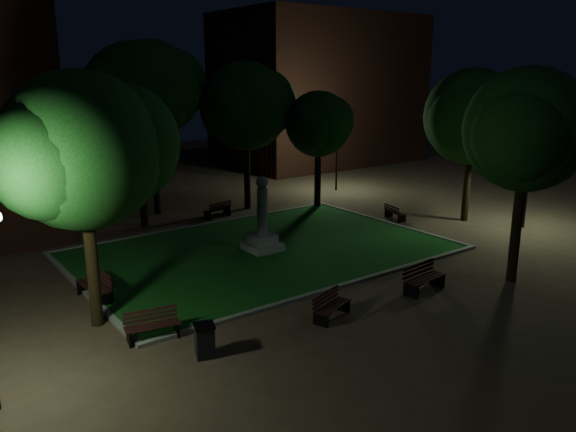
# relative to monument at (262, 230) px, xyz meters

# --- Properties ---
(ground) EXTENTS (80.00, 80.00, 0.00)m
(ground) POSITION_rel_monument_xyz_m (0.00, -2.00, -0.96)
(ground) COLOR brown
(lawn) EXTENTS (15.00, 10.00, 0.08)m
(lawn) POSITION_rel_monument_xyz_m (0.00, 0.00, -0.92)
(lawn) COLOR #144F15
(lawn) RESTS_ON ground
(lawn_kerb) EXTENTS (15.40, 10.40, 0.12)m
(lawn_kerb) POSITION_rel_monument_xyz_m (0.00, 0.00, -0.90)
(lawn_kerb) COLOR slate
(lawn_kerb) RESTS_ON ground
(monument) EXTENTS (1.40, 1.40, 3.20)m
(monument) POSITION_rel_monument_xyz_m (0.00, 0.00, 0.00)
(monument) COLOR gray
(monument) RESTS_ON lawn
(building_far) EXTENTS (16.00, 10.00, 12.00)m
(building_far) POSITION_rel_monument_xyz_m (18.00, 18.00, 5.04)
(building_far) COLOR #4D2318
(building_far) RESTS_ON ground
(tree_west) EXTENTS (5.59, 4.56, 7.60)m
(tree_west) POSITION_rel_monument_xyz_m (-7.97, -2.95, 4.36)
(tree_west) COLOR black
(tree_west) RESTS_ON ground
(tree_north_wl) EXTENTS (6.10, 4.98, 8.91)m
(tree_north_wl) POSITION_rel_monument_xyz_m (-2.34, 6.84, 5.46)
(tree_north_wl) COLOR black
(tree_north_wl) RESTS_ON ground
(tree_north_er) EXTENTS (5.85, 4.78, 8.06)m
(tree_north_er) POSITION_rel_monument_xyz_m (3.83, 7.01, 4.71)
(tree_north_er) COLOR black
(tree_north_er) RESTS_ON ground
(tree_ne) EXTENTS (4.44, 3.62, 6.51)m
(tree_ne) POSITION_rel_monument_xyz_m (7.15, 4.88, 3.73)
(tree_ne) COLOR black
(tree_ne) RESTS_ON ground
(tree_east) EXTENTS (5.84, 4.77, 7.70)m
(tree_east) POSITION_rel_monument_xyz_m (11.40, -1.94, 4.36)
(tree_east) COLOR black
(tree_east) RESTS_ON ground
(tree_se) EXTENTS (5.31, 4.33, 7.71)m
(tree_se) POSITION_rel_monument_xyz_m (5.55, -8.33, 4.58)
(tree_se) COLOR black
(tree_se) RESTS_ON ground
(tree_far_north) EXTENTS (5.90, 4.82, 9.12)m
(tree_far_north) POSITION_rel_monument_xyz_m (-0.71, 8.93, 5.75)
(tree_far_north) COLOR black
(tree_far_north) RESTS_ON ground
(lamppost_se) EXTENTS (1.18, 0.28, 4.64)m
(lamppost_se) POSITION_rel_monument_xyz_m (12.54, -4.48, 2.27)
(lamppost_se) COLOR black
(lamppost_se) RESTS_ON ground
(lamppost_ne) EXTENTS (1.18, 0.28, 4.25)m
(lamppost_ne) POSITION_rel_monument_xyz_m (11.03, 7.79, 2.03)
(lamppost_ne) COLOR black
(lamppost_ne) RESTS_ON ground
(bench_near_left) EXTENTS (1.60, 0.98, 0.83)m
(bench_near_left) POSITION_rel_monument_xyz_m (-2.05, -6.81, -0.57)
(bench_near_left) COLOR black
(bench_near_left) RESTS_ON ground
(bench_near_right) EXTENTS (1.81, 0.77, 0.97)m
(bench_near_right) POSITION_rel_monument_xyz_m (2.03, -7.04, -0.50)
(bench_near_right) COLOR black
(bench_near_right) RESTS_ON ground
(bench_west_near) EXTENTS (1.64, 0.83, 0.86)m
(bench_west_near) POSITION_rel_monument_xyz_m (-7.10, -4.83, -0.55)
(bench_west_near) COLOR black
(bench_west_near) RESTS_ON ground
(bench_left_side) EXTENTS (0.73, 1.86, 1.00)m
(bench_left_side) POSITION_rel_monument_xyz_m (-7.44, -1.01, -0.48)
(bench_left_side) COLOR black
(bench_left_side) RESTS_ON ground
(bench_right_side) EXTENTS (0.80, 1.46, 0.76)m
(bench_right_side) POSITION_rel_monument_xyz_m (8.50, 0.34, -0.60)
(bench_right_side) COLOR black
(bench_right_side) RESTS_ON ground
(bench_far_side) EXTENTS (1.62, 0.85, 0.85)m
(bench_far_side) POSITION_rel_monument_xyz_m (1.37, 6.22, -0.56)
(bench_far_side) COLOR black
(bench_far_side) RESTS_ON ground
(trash_bin) EXTENTS (0.70, 0.70, 0.94)m
(trash_bin) POSITION_rel_monument_xyz_m (-6.38, -6.65, -0.48)
(trash_bin) COLOR black
(trash_bin) RESTS_ON ground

